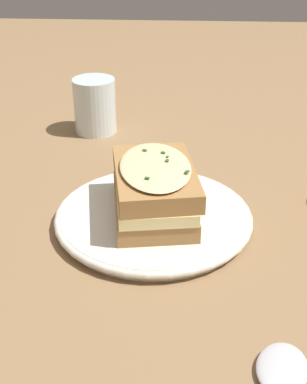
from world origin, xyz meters
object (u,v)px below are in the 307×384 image
at_px(sandwich, 154,189).
at_px(spoon, 281,377).
at_px(water_glass, 95,106).
at_px(dinner_plate, 154,217).

height_order(sandwich, spoon, sandwich).
bearing_deg(water_glass, sandwich, -67.92).
distance_m(dinner_plate, water_glass, 0.32).
bearing_deg(water_glass, dinner_plate, -68.07).
height_order(sandwich, water_glass, water_glass).
xyz_separation_m(sandwich, spoon, (0.12, -0.25, -0.05)).
bearing_deg(water_glass, spoon, -65.74).
xyz_separation_m(water_glass, spoon, (0.24, -0.54, -0.04)).
bearing_deg(sandwich, water_glass, 112.08).
xyz_separation_m(dinner_plate, spoon, (0.12, -0.25, -0.00)).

